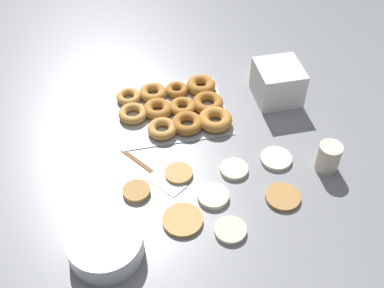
{
  "coord_description": "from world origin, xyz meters",
  "views": [
    {
      "loc": [
        0.26,
        0.96,
        1.13
      ],
      "look_at": [
        0.03,
        -0.08,
        0.04
      ],
      "focal_mm": 45.0,
      "sensor_mm": 36.0,
      "label": 1
    }
  ],
  "objects_px": {
    "batter_bowl": "(105,245)",
    "paper_cup": "(328,157)",
    "donut_tray": "(177,108)",
    "container_stack": "(278,83)",
    "pancake_6": "(276,159)",
    "pancake_1": "(183,220)",
    "spatula": "(160,177)",
    "pancake_5": "(230,230)",
    "pancake_4": "(136,191)",
    "pancake_0": "(283,197)",
    "pancake_3": "(234,169)",
    "pancake_7": "(179,173)",
    "pancake_2": "(213,196)"
  },
  "relations": [
    {
      "from": "pancake_1",
      "to": "spatula",
      "type": "relative_size",
      "value": 0.5
    },
    {
      "from": "pancake_1",
      "to": "pancake_4",
      "type": "distance_m",
      "value": 0.17
    },
    {
      "from": "paper_cup",
      "to": "pancake_6",
      "type": "bearing_deg",
      "value": -24.1
    },
    {
      "from": "donut_tray",
      "to": "container_stack",
      "type": "bearing_deg",
      "value": -179.33
    },
    {
      "from": "pancake_4",
      "to": "batter_bowl",
      "type": "bearing_deg",
      "value": 60.54
    },
    {
      "from": "pancake_4",
      "to": "pancake_7",
      "type": "relative_size",
      "value": 0.95
    },
    {
      "from": "spatula",
      "to": "pancake_5",
      "type": "bearing_deg",
      "value": -1.56
    },
    {
      "from": "spatula",
      "to": "pancake_1",
      "type": "bearing_deg",
      "value": -23.67
    },
    {
      "from": "pancake_0",
      "to": "pancake_5",
      "type": "xyz_separation_m",
      "value": [
        0.18,
        0.08,
        0.0
      ]
    },
    {
      "from": "pancake_1",
      "to": "pancake_2",
      "type": "distance_m",
      "value": 0.12
    },
    {
      "from": "pancake_5",
      "to": "pancake_7",
      "type": "relative_size",
      "value": 1.05
    },
    {
      "from": "donut_tray",
      "to": "spatula",
      "type": "distance_m",
      "value": 0.31
    },
    {
      "from": "pancake_1",
      "to": "pancake_6",
      "type": "xyz_separation_m",
      "value": [
        -0.34,
        -0.17,
        0.0
      ]
    },
    {
      "from": "pancake_6",
      "to": "pancake_4",
      "type": "bearing_deg",
      "value": 4.94
    },
    {
      "from": "batter_bowl",
      "to": "paper_cup",
      "type": "bearing_deg",
      "value": -167.01
    },
    {
      "from": "pancake_2",
      "to": "batter_bowl",
      "type": "distance_m",
      "value": 0.35
    },
    {
      "from": "pancake_2",
      "to": "pancake_1",
      "type": "bearing_deg",
      "value": 31.38
    },
    {
      "from": "pancake_4",
      "to": "pancake_7",
      "type": "distance_m",
      "value": 0.15
    },
    {
      "from": "pancake_3",
      "to": "spatula",
      "type": "relative_size",
      "value": 0.38
    },
    {
      "from": "batter_bowl",
      "to": "paper_cup",
      "type": "height_order",
      "value": "paper_cup"
    },
    {
      "from": "pancake_5",
      "to": "batter_bowl",
      "type": "xyz_separation_m",
      "value": [
        0.34,
        -0.01,
        0.03
      ]
    },
    {
      "from": "pancake_1",
      "to": "batter_bowl",
      "type": "distance_m",
      "value": 0.23
    },
    {
      "from": "batter_bowl",
      "to": "pancake_6",
      "type": "bearing_deg",
      "value": -158.03
    },
    {
      "from": "spatula",
      "to": "donut_tray",
      "type": "bearing_deg",
      "value": 123.22
    },
    {
      "from": "pancake_0",
      "to": "donut_tray",
      "type": "relative_size",
      "value": 0.27
    },
    {
      "from": "pancake_2",
      "to": "donut_tray",
      "type": "xyz_separation_m",
      "value": [
        0.03,
        -0.4,
        0.01
      ]
    },
    {
      "from": "container_stack",
      "to": "pancake_6",
      "type": "bearing_deg",
      "value": 71.09
    },
    {
      "from": "container_stack",
      "to": "pancake_4",
      "type": "bearing_deg",
      "value": 31.29
    },
    {
      "from": "pancake_1",
      "to": "container_stack",
      "type": "height_order",
      "value": "container_stack"
    },
    {
      "from": "pancake_0",
      "to": "container_stack",
      "type": "distance_m",
      "value": 0.47
    },
    {
      "from": "paper_cup",
      "to": "spatula",
      "type": "relative_size",
      "value": 0.41
    },
    {
      "from": "pancake_2",
      "to": "pancake_4",
      "type": "xyz_separation_m",
      "value": [
        0.22,
        -0.07,
        0.0
      ]
    },
    {
      "from": "donut_tray",
      "to": "pancake_3",
      "type": "bearing_deg",
      "value": 111.21
    },
    {
      "from": "pancake_7",
      "to": "donut_tray",
      "type": "bearing_deg",
      "value": -100.37
    },
    {
      "from": "pancake_1",
      "to": "pancake_7",
      "type": "height_order",
      "value": "same"
    },
    {
      "from": "pancake_1",
      "to": "pancake_6",
      "type": "bearing_deg",
      "value": -153.39
    },
    {
      "from": "pancake_1",
      "to": "spatula",
      "type": "bearing_deg",
      "value": -78.22
    },
    {
      "from": "pancake_0",
      "to": "container_stack",
      "type": "height_order",
      "value": "container_stack"
    },
    {
      "from": "pancake_6",
      "to": "paper_cup",
      "type": "distance_m",
      "value": 0.16
    },
    {
      "from": "pancake_4",
      "to": "paper_cup",
      "type": "relative_size",
      "value": 0.87
    },
    {
      "from": "pancake_6",
      "to": "donut_tray",
      "type": "height_order",
      "value": "donut_tray"
    },
    {
      "from": "pancake_7",
      "to": "spatula",
      "type": "distance_m",
      "value": 0.06
    },
    {
      "from": "paper_cup",
      "to": "pancake_4",
      "type": "bearing_deg",
      "value": -2.35
    },
    {
      "from": "pancake_3",
      "to": "paper_cup",
      "type": "bearing_deg",
      "value": 170.32
    },
    {
      "from": "pancake_6",
      "to": "donut_tray",
      "type": "distance_m",
      "value": 0.39
    },
    {
      "from": "donut_tray",
      "to": "pancake_0",
      "type": "bearing_deg",
      "value": 117.58
    },
    {
      "from": "pancake_5",
      "to": "batter_bowl",
      "type": "relative_size",
      "value": 0.45
    },
    {
      "from": "pancake_5",
      "to": "donut_tray",
      "type": "bearing_deg",
      "value": -84.76
    },
    {
      "from": "pancake_5",
      "to": "pancake_7",
      "type": "distance_m",
      "value": 0.26
    },
    {
      "from": "pancake_3",
      "to": "container_stack",
      "type": "xyz_separation_m",
      "value": [
        -0.25,
        -0.31,
        0.06
      ]
    }
  ]
}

